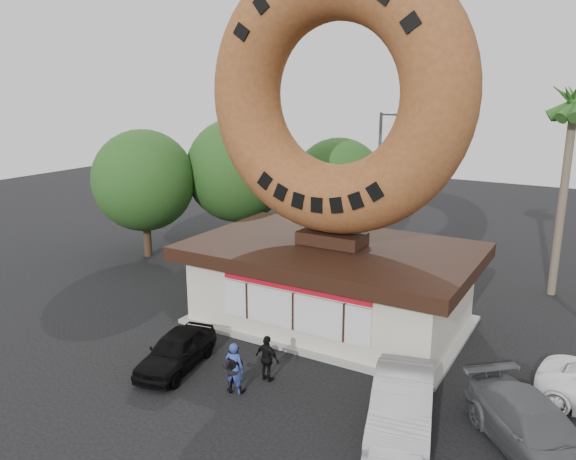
{
  "coord_description": "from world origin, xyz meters",
  "views": [
    {
      "loc": [
        9.32,
        -13.37,
        9.44
      ],
      "look_at": [
        -0.85,
        4.0,
        4.22
      ],
      "focal_mm": 35.0,
      "sensor_mm": 36.0,
      "label": 1
    }
  ],
  "objects_px": {
    "giant_donut": "(335,95)",
    "car_grey": "(535,430)",
    "car_black": "(176,350)",
    "person_left": "(234,368)",
    "donut_shop": "(331,281)",
    "car_silver": "(402,404)",
    "person_right": "(267,359)",
    "street_lamp": "(381,177)",
    "person_center": "(233,368)"
  },
  "relations": [
    {
      "from": "car_black",
      "to": "car_silver",
      "type": "bearing_deg",
      "value": -7.38
    },
    {
      "from": "donut_shop",
      "to": "car_silver",
      "type": "relative_size",
      "value": 2.38
    },
    {
      "from": "car_black",
      "to": "car_grey",
      "type": "bearing_deg",
      "value": -4.97
    },
    {
      "from": "car_silver",
      "to": "person_center",
      "type": "bearing_deg",
      "value": 172.34
    },
    {
      "from": "giant_donut",
      "to": "street_lamp",
      "type": "distance_m",
      "value": 11.16
    },
    {
      "from": "giant_donut",
      "to": "person_center",
      "type": "relative_size",
      "value": 6.62
    },
    {
      "from": "giant_donut",
      "to": "person_left",
      "type": "relative_size",
      "value": 6.2
    },
    {
      "from": "person_right",
      "to": "car_black",
      "type": "relative_size",
      "value": 0.42
    },
    {
      "from": "person_center",
      "to": "person_right",
      "type": "xyz_separation_m",
      "value": [
        0.59,
        1.08,
        -0.01
      ]
    },
    {
      "from": "person_left",
      "to": "person_right",
      "type": "bearing_deg",
      "value": -121.59
    },
    {
      "from": "giant_donut",
      "to": "street_lamp",
      "type": "xyz_separation_m",
      "value": [
        -1.86,
        10.0,
        -4.6
      ]
    },
    {
      "from": "street_lamp",
      "to": "car_black",
      "type": "xyz_separation_m",
      "value": [
        -0.99,
        -16.17,
        -3.85
      ]
    },
    {
      "from": "giant_donut",
      "to": "street_lamp",
      "type": "height_order",
      "value": "giant_donut"
    },
    {
      "from": "person_left",
      "to": "person_center",
      "type": "height_order",
      "value": "person_left"
    },
    {
      "from": "donut_shop",
      "to": "street_lamp",
      "type": "relative_size",
      "value": 1.4
    },
    {
      "from": "car_silver",
      "to": "donut_shop",
      "type": "bearing_deg",
      "value": 115.95
    },
    {
      "from": "street_lamp",
      "to": "person_right",
      "type": "xyz_separation_m",
      "value": [
        2.18,
        -15.35,
        -3.69
      ]
    },
    {
      "from": "giant_donut",
      "to": "person_right",
      "type": "distance_m",
      "value": 9.87
    },
    {
      "from": "donut_shop",
      "to": "car_silver",
      "type": "distance_m",
      "value": 7.65
    },
    {
      "from": "person_left",
      "to": "car_silver",
      "type": "bearing_deg",
      "value": -179.84
    },
    {
      "from": "street_lamp",
      "to": "person_center",
      "type": "xyz_separation_m",
      "value": [
        1.59,
        -16.43,
        -3.68
      ]
    },
    {
      "from": "donut_shop",
      "to": "car_silver",
      "type": "bearing_deg",
      "value": -48.59
    },
    {
      "from": "person_left",
      "to": "giant_donut",
      "type": "bearing_deg",
      "value": -100.04
    },
    {
      "from": "giant_donut",
      "to": "car_silver",
      "type": "relative_size",
      "value": 2.24
    },
    {
      "from": "car_grey",
      "to": "street_lamp",
      "type": "bearing_deg",
      "value": 83.56
    },
    {
      "from": "person_left",
      "to": "car_black",
      "type": "bearing_deg",
      "value": -15.49
    },
    {
      "from": "street_lamp",
      "to": "car_grey",
      "type": "height_order",
      "value": "street_lamp"
    },
    {
      "from": "giant_donut",
      "to": "person_right",
      "type": "bearing_deg",
      "value": -86.53
    },
    {
      "from": "street_lamp",
      "to": "car_black",
      "type": "bearing_deg",
      "value": -93.51
    },
    {
      "from": "car_black",
      "to": "car_grey",
      "type": "distance_m",
      "value": 11.3
    },
    {
      "from": "street_lamp",
      "to": "person_right",
      "type": "height_order",
      "value": "street_lamp"
    },
    {
      "from": "person_left",
      "to": "person_center",
      "type": "distance_m",
      "value": 0.13
    },
    {
      "from": "person_left",
      "to": "car_silver",
      "type": "distance_m",
      "value": 5.24
    },
    {
      "from": "donut_shop",
      "to": "person_right",
      "type": "bearing_deg",
      "value": -86.52
    },
    {
      "from": "person_left",
      "to": "car_grey",
      "type": "height_order",
      "value": "person_left"
    },
    {
      "from": "person_left",
      "to": "person_right",
      "type": "relative_size",
      "value": 1.08
    },
    {
      "from": "giant_donut",
      "to": "street_lamp",
      "type": "bearing_deg",
      "value": 100.51
    },
    {
      "from": "car_black",
      "to": "person_right",
      "type": "bearing_deg",
      "value": 3.82
    },
    {
      "from": "donut_shop",
      "to": "person_left",
      "type": "height_order",
      "value": "donut_shop"
    },
    {
      "from": "street_lamp",
      "to": "car_silver",
      "type": "xyz_separation_m",
      "value": [
        6.87,
        -15.7,
        -3.71
      ]
    },
    {
      "from": "street_lamp",
      "to": "person_center",
      "type": "relative_size",
      "value": 5.01
    },
    {
      "from": "giant_donut",
      "to": "person_left",
      "type": "bearing_deg",
      "value": -91.45
    },
    {
      "from": "giant_donut",
      "to": "car_grey",
      "type": "relative_size",
      "value": 2.17
    },
    {
      "from": "giant_donut",
      "to": "car_black",
      "type": "xyz_separation_m",
      "value": [
        -2.85,
        -6.17,
        -8.45
      ]
    },
    {
      "from": "person_left",
      "to": "car_black",
      "type": "relative_size",
      "value": 0.46
    },
    {
      "from": "giant_donut",
      "to": "car_black",
      "type": "distance_m",
      "value": 10.84
    },
    {
      "from": "donut_shop",
      "to": "person_right",
      "type": "xyz_separation_m",
      "value": [
        0.32,
        -5.33,
        -0.98
      ]
    },
    {
      "from": "person_left",
      "to": "person_right",
      "type": "xyz_separation_m",
      "value": [
        0.49,
        1.15,
        -0.06
      ]
    },
    {
      "from": "street_lamp",
      "to": "person_left",
      "type": "relative_size",
      "value": 4.7
    },
    {
      "from": "giant_donut",
      "to": "person_left",
      "type": "xyz_separation_m",
      "value": [
        -0.16,
        -6.5,
        -8.23
      ]
    }
  ]
}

